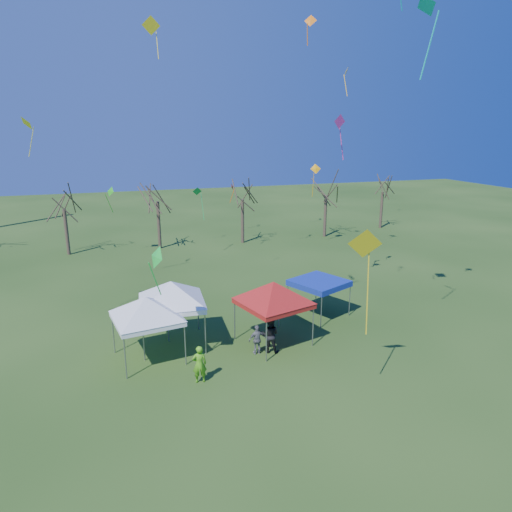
{
  "coord_description": "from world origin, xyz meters",
  "views": [
    {
      "loc": [
        -6.92,
        -19.94,
        11.28
      ],
      "look_at": [
        0.59,
        3.0,
        4.58
      ],
      "focal_mm": 32.0,
      "sensor_mm": 36.0,
      "label": 1
    }
  ],
  "objects_px": {
    "tent_red": "(274,286)",
    "person_green": "(199,364)",
    "tent_white_west": "(146,301)",
    "person_grey": "(257,340)",
    "tree_2": "(157,184)",
    "tree_4": "(327,181)",
    "person_dark": "(270,335)",
    "tent_blue": "(319,283)",
    "tree_3": "(242,184)",
    "tree_5": "(384,179)",
    "tree_1": "(62,193)",
    "tent_white_mid": "(171,286)"
  },
  "relations": [
    {
      "from": "tree_2",
      "to": "tent_white_west",
      "type": "xyz_separation_m",
      "value": [
        -3.18,
        -22.64,
        -3.16
      ]
    },
    {
      "from": "tree_5",
      "to": "tent_white_mid",
      "type": "relative_size",
      "value": 1.59
    },
    {
      "from": "tree_2",
      "to": "person_dark",
      "type": "bearing_deg",
      "value": -83.02
    },
    {
      "from": "tent_white_west",
      "to": "person_grey",
      "type": "relative_size",
      "value": 2.74
    },
    {
      "from": "tree_2",
      "to": "person_dark",
      "type": "xyz_separation_m",
      "value": [
        2.92,
        -23.85,
        -5.33
      ]
    },
    {
      "from": "tree_2",
      "to": "tent_blue",
      "type": "relative_size",
      "value": 2.12
    },
    {
      "from": "tree_1",
      "to": "tent_white_west",
      "type": "bearing_deg",
      "value": -77.17
    },
    {
      "from": "tent_red",
      "to": "person_grey",
      "type": "bearing_deg",
      "value": -142.27
    },
    {
      "from": "tree_4",
      "to": "tent_red",
      "type": "xyz_separation_m",
      "value": [
        -14.28,
        -22.51,
        -2.78
      ]
    },
    {
      "from": "tree_5",
      "to": "person_green",
      "type": "distance_m",
      "value": 38.9
    },
    {
      "from": "tree_1",
      "to": "tent_white_mid",
      "type": "relative_size",
      "value": 1.61
    },
    {
      "from": "tree_5",
      "to": "person_grey",
      "type": "height_order",
      "value": "tree_5"
    },
    {
      "from": "tree_4",
      "to": "tent_white_mid",
      "type": "height_order",
      "value": "tree_4"
    },
    {
      "from": "tent_red",
      "to": "person_green",
      "type": "xyz_separation_m",
      "value": [
        -4.62,
        -2.75,
        -2.38
      ]
    },
    {
      "from": "tree_3",
      "to": "tent_blue",
      "type": "distance_m",
      "value": 20.24
    },
    {
      "from": "tree_3",
      "to": "tree_4",
      "type": "relative_size",
      "value": 1.0
    },
    {
      "from": "person_grey",
      "to": "tree_5",
      "type": "bearing_deg",
      "value": -135.59
    },
    {
      "from": "tree_1",
      "to": "tree_3",
      "type": "height_order",
      "value": "tree_3"
    },
    {
      "from": "tree_2",
      "to": "tent_blue",
      "type": "bearing_deg",
      "value": -69.66
    },
    {
      "from": "tent_white_west",
      "to": "tree_1",
      "type": "bearing_deg",
      "value": 102.83
    },
    {
      "from": "tree_1",
      "to": "person_dark",
      "type": "bearing_deg",
      "value": -64.86
    },
    {
      "from": "tree_1",
      "to": "tree_5",
      "type": "relative_size",
      "value": 1.01
    },
    {
      "from": "tree_2",
      "to": "person_grey",
      "type": "relative_size",
      "value": 5.17
    },
    {
      "from": "tent_blue",
      "to": "tent_white_mid",
      "type": "bearing_deg",
      "value": -172.76
    },
    {
      "from": "tree_5",
      "to": "tent_white_west",
      "type": "relative_size",
      "value": 1.72
    },
    {
      "from": "tree_2",
      "to": "person_green",
      "type": "xyz_separation_m",
      "value": [
        -1.17,
        -25.64,
        -5.38
      ]
    },
    {
      "from": "tree_2",
      "to": "tent_red",
      "type": "bearing_deg",
      "value": -81.44
    },
    {
      "from": "tent_white_mid",
      "to": "tent_red",
      "type": "distance_m",
      "value": 5.43
    },
    {
      "from": "tree_2",
      "to": "tree_3",
      "type": "xyz_separation_m",
      "value": [
        8.4,
        -0.33,
        -0.21
      ]
    },
    {
      "from": "person_grey",
      "to": "person_dark",
      "type": "bearing_deg",
      "value": 176.67
    },
    {
      "from": "tent_white_mid",
      "to": "tent_blue",
      "type": "height_order",
      "value": "tent_white_mid"
    },
    {
      "from": "tree_1",
      "to": "tree_2",
      "type": "distance_m",
      "value": 8.42
    },
    {
      "from": "tent_red",
      "to": "person_green",
      "type": "relative_size",
      "value": 2.45
    },
    {
      "from": "person_green",
      "to": "tree_4",
      "type": "bearing_deg",
      "value": -123.64
    },
    {
      "from": "person_grey",
      "to": "tent_red",
      "type": "bearing_deg",
      "value": -144.78
    },
    {
      "from": "tent_white_mid",
      "to": "tent_blue",
      "type": "distance_m",
      "value": 9.39
    },
    {
      "from": "tree_3",
      "to": "person_grey",
      "type": "distance_m",
      "value": 24.88
    },
    {
      "from": "person_grey",
      "to": "person_green",
      "type": "bearing_deg",
      "value": 25.47
    },
    {
      "from": "person_grey",
      "to": "tree_3",
      "type": "bearing_deg",
      "value": -107.25
    },
    {
      "from": "person_grey",
      "to": "person_green",
      "type": "height_order",
      "value": "person_green"
    },
    {
      "from": "tent_red",
      "to": "tent_blue",
      "type": "relative_size",
      "value": 1.15
    },
    {
      "from": "tree_5",
      "to": "tent_white_mid",
      "type": "xyz_separation_m",
      "value": [
        -27.85,
        -23.02,
        -2.38
      ]
    },
    {
      "from": "person_dark",
      "to": "person_grey",
      "type": "distance_m",
      "value": 0.73
    },
    {
      "from": "person_dark",
      "to": "tent_red",
      "type": "bearing_deg",
      "value": -90.03
    },
    {
      "from": "tent_white_west",
      "to": "tent_blue",
      "type": "xyz_separation_m",
      "value": [
        10.65,
        2.48,
        -1.01
      ]
    },
    {
      "from": "tree_2",
      "to": "tree_3",
      "type": "bearing_deg",
      "value": -2.27
    },
    {
      "from": "tree_1",
      "to": "person_dark",
      "type": "xyz_separation_m",
      "value": [
        11.32,
        -24.12,
        -4.83
      ]
    },
    {
      "from": "tent_red",
      "to": "person_grey",
      "type": "relative_size",
      "value": 2.81
    },
    {
      "from": "tree_2",
      "to": "tree_3",
      "type": "relative_size",
      "value": 1.03
    },
    {
      "from": "tree_4",
      "to": "person_green",
      "type": "distance_m",
      "value": 31.96
    }
  ]
}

